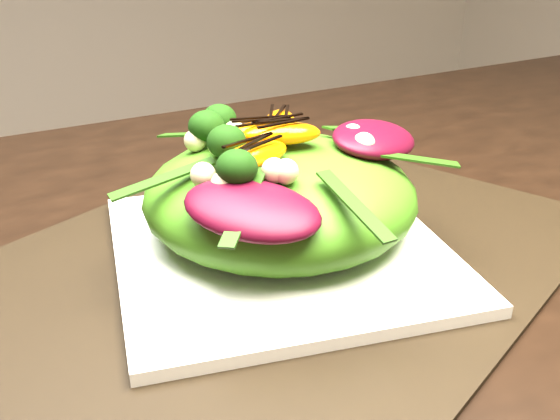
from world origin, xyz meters
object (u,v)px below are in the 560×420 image
salad_bowl (280,236)px  dining_table (361,261)px  lettuce_mound (280,195)px  orange_segment (270,132)px  placemat (280,258)px  plate_base (280,250)px

salad_bowl → dining_table: bearing=-3.6°
lettuce_mound → salad_bowl: bearing=26.6°
dining_table → orange_segment: size_ratio=25.13×
placemat → lettuce_mound: size_ratio=2.37×
placemat → dining_table: bearing=-3.6°
orange_segment → dining_table: bearing=-15.9°
salad_bowl → lettuce_mound: bearing=-153.4°
dining_table → plate_base: dining_table is taller
dining_table → lettuce_mound: dining_table is taller
plate_base → salad_bowl: 0.01m
salad_bowl → orange_segment: bearing=88.9°
lettuce_mound → dining_table: bearing=-3.6°
lettuce_mound → orange_segment: orange_segment is taller
dining_table → orange_segment: bearing=164.1°
dining_table → placemat: (-0.08, 0.01, 0.02)m
salad_bowl → lettuce_mound: size_ratio=1.05×
placemat → lettuce_mound: lettuce_mound is taller
orange_segment → salad_bowl: bearing=-91.1°
placemat → plate_base: (0.00, 0.00, 0.01)m
lettuce_mound → orange_segment: 0.05m
salad_bowl → orange_segment: orange_segment is taller
salad_bowl → lettuce_mound: lettuce_mound is taller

